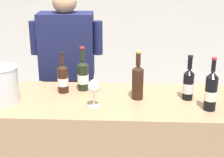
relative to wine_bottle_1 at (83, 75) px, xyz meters
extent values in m
cylinder|color=black|center=(0.00, 0.00, -0.02)|extent=(0.08, 0.08, 0.19)
cone|color=black|center=(0.00, 0.00, 0.09)|extent=(0.08, 0.08, 0.03)
cylinder|color=black|center=(0.00, 0.00, 0.15)|extent=(0.03, 0.03, 0.09)
cylinder|color=maroon|center=(0.00, 0.00, 0.20)|extent=(0.04, 0.04, 0.01)
cylinder|color=white|center=(0.00, 0.00, -0.03)|extent=(0.08, 0.08, 0.07)
cylinder|color=black|center=(0.84, -0.31, 0.00)|extent=(0.08, 0.08, 0.22)
cone|color=black|center=(0.84, -0.31, 0.12)|extent=(0.08, 0.08, 0.04)
cylinder|color=black|center=(0.84, -0.31, 0.18)|extent=(0.03, 0.03, 0.08)
cylinder|color=maroon|center=(0.84, -0.31, 0.22)|extent=(0.03, 0.03, 0.01)
cylinder|color=#F4E3C9|center=(0.84, -0.31, -0.02)|extent=(0.08, 0.08, 0.06)
cylinder|color=black|center=(-0.14, -0.06, -0.02)|extent=(0.08, 0.08, 0.18)
cone|color=black|center=(-0.14, -0.06, 0.08)|extent=(0.08, 0.08, 0.03)
cylinder|color=black|center=(-0.14, -0.06, 0.13)|extent=(0.03, 0.03, 0.07)
cylinder|color=black|center=(-0.14, -0.06, 0.17)|extent=(0.03, 0.03, 0.01)
cylinder|color=silver|center=(-0.14, -0.06, -0.03)|extent=(0.08, 0.08, 0.06)
cylinder|color=black|center=(0.39, -0.15, -0.01)|extent=(0.08, 0.08, 0.21)
cone|color=black|center=(0.39, -0.15, 0.11)|extent=(0.08, 0.08, 0.03)
cylinder|color=black|center=(0.39, -0.15, 0.17)|extent=(0.03, 0.03, 0.09)
cylinder|color=#B79333|center=(0.39, -0.15, 0.22)|extent=(0.04, 0.04, 0.01)
cylinder|color=black|center=(0.73, -0.14, -0.02)|extent=(0.07, 0.07, 0.18)
cone|color=black|center=(0.73, -0.14, 0.09)|extent=(0.07, 0.07, 0.04)
cylinder|color=black|center=(0.73, -0.14, 0.14)|extent=(0.03, 0.03, 0.08)
cylinder|color=black|center=(0.73, -0.14, 0.19)|extent=(0.04, 0.04, 0.01)
cylinder|color=silver|center=(0.73, -0.14, -0.03)|extent=(0.07, 0.07, 0.07)
cylinder|color=silver|center=(0.11, -0.29, -0.11)|extent=(0.08, 0.08, 0.00)
cylinder|color=silver|center=(0.11, -0.29, -0.06)|extent=(0.01, 0.01, 0.09)
ellipsoid|color=silver|center=(0.11, -0.29, 0.02)|extent=(0.08, 0.08, 0.10)
ellipsoid|color=maroon|center=(0.11, -0.29, 0.01)|extent=(0.06, 0.06, 0.03)
cylinder|color=silver|center=(-0.51, -0.24, 0.00)|extent=(0.21, 0.21, 0.23)
torus|color=silver|center=(-0.51, -0.24, 0.12)|extent=(0.22, 0.22, 0.01)
cube|color=black|center=(-0.20, 0.47, -0.63)|extent=(0.42, 0.26, 0.91)
cube|color=#191E47|center=(-0.20, 0.47, 0.10)|extent=(0.47, 0.26, 0.55)
sphere|color=tan|center=(-0.20, 0.47, 0.47)|extent=(0.20, 0.20, 0.20)
cylinder|color=#191E47|center=(0.07, 0.48, 0.17)|extent=(0.08, 0.08, 0.28)
cylinder|color=#191E47|center=(-0.47, 0.45, 0.17)|extent=(0.08, 0.08, 0.28)
camera|label=1|loc=(0.32, -2.27, 0.77)|focal=53.38mm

